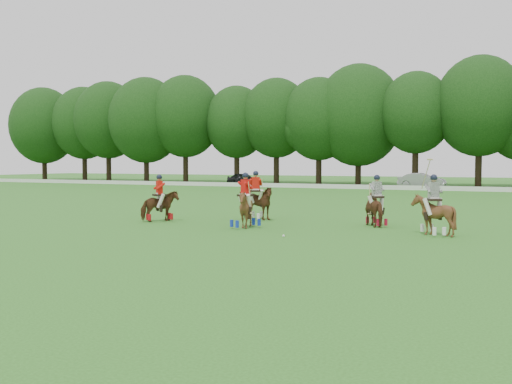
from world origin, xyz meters
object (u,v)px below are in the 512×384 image
at_px(car_mid, 422,181).
at_px(polo_red_b, 256,203).
at_px(polo_ball, 284,236).
at_px(polo_stripe_a, 377,208).
at_px(polo_red_a, 159,205).
at_px(polo_red_c, 245,208).
at_px(polo_stripe_b, 433,214).
at_px(car_left, 244,179).

height_order(car_mid, polo_red_b, polo_red_b).
xyz_separation_m(car_mid, polo_ball, (1.52, -41.67, -0.74)).
distance_m(car_mid, polo_stripe_a, 36.99).
relative_size(polo_red_a, polo_ball, 23.59).
bearing_deg(polo_red_b, polo_stripe_a, -1.75).
bearing_deg(polo_stripe_a, polo_red_b, 178.25).
xyz_separation_m(polo_red_a, polo_red_c, (4.67, -0.72, 0.05)).
distance_m(polo_red_a, polo_red_c, 4.73).
height_order(polo_red_a, polo_stripe_b, polo_stripe_b).
bearing_deg(car_left, polo_stripe_b, -133.16).
relative_size(polo_stripe_a, polo_stripe_b, 0.78).
xyz_separation_m(polo_red_a, polo_red_b, (3.69, 2.40, 0.06)).
xyz_separation_m(car_left, polo_red_b, (18.56, -36.63, 0.10)).
height_order(car_mid, polo_ball, car_mid).
bearing_deg(polo_red_b, polo_red_a, -146.98).
relative_size(car_mid, polo_red_b, 2.10).
bearing_deg(polo_red_a, car_left, 110.85).
bearing_deg(polo_stripe_b, polo_red_b, 164.46).
distance_m(polo_red_c, polo_stripe_b, 7.29).
relative_size(polo_red_c, polo_ball, 25.10).
bearing_deg(car_left, polo_red_c, -141.52).
xyz_separation_m(polo_red_b, polo_stripe_a, (5.66, -0.17, -0.05)).
bearing_deg(polo_stripe_b, polo_red_c, -173.47).
relative_size(polo_red_c, polo_stripe_a, 1.05).
bearing_deg(polo_red_c, car_left, 116.18).
bearing_deg(car_mid, polo_stripe_a, -171.32).
relative_size(polo_red_c, polo_stripe_b, 0.81).
height_order(polo_red_a, polo_red_c, polo_red_c).
bearing_deg(polo_red_a, polo_stripe_a, 13.39).
distance_m(polo_red_b, polo_red_c, 3.27).
distance_m(polo_red_a, polo_red_b, 4.40).
height_order(car_mid, polo_stripe_a, polo_stripe_a).
bearing_deg(polo_red_b, polo_red_c, -72.47).
distance_m(polo_red_b, polo_ball, 6.14).
xyz_separation_m(polo_red_a, polo_stripe_a, (9.35, 2.23, 0.01)).
xyz_separation_m(car_mid, polo_red_c, (-0.94, -39.75, 0.02)).
distance_m(car_left, polo_red_b, 41.06).
bearing_deg(polo_red_b, polo_stripe_b, -15.54).
bearing_deg(polo_red_c, polo_red_a, 171.28).
relative_size(polo_red_a, polo_red_c, 0.94).
distance_m(car_left, polo_stripe_b, 47.24).
bearing_deg(car_left, polo_stripe_a, -134.35).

